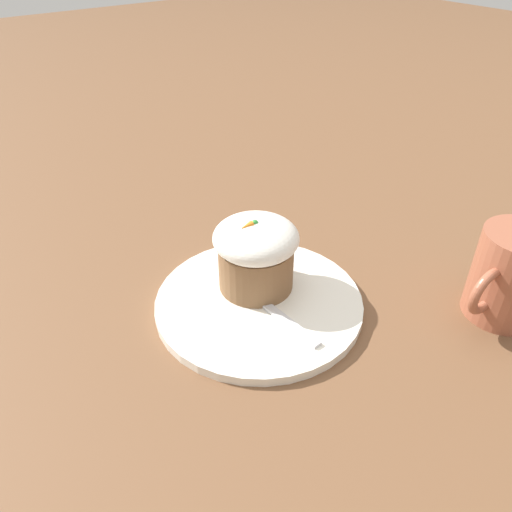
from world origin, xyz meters
name	(u,v)px	position (x,y,z in m)	size (l,w,h in m)	color
ground_plane	(259,306)	(0.00, 0.00, 0.00)	(4.00, 4.00, 0.00)	brown
dessert_plate	(259,302)	(0.00, 0.00, 0.01)	(0.23, 0.23, 0.01)	white
carrot_cake	(256,253)	(-0.01, -0.02, 0.06)	(0.10, 0.10, 0.09)	brown
spoon	(260,296)	(0.00, 0.00, 0.01)	(0.04, 0.14, 0.01)	silver
coffee_cup	(510,276)	(-0.21, 0.17, 0.05)	(0.11, 0.08, 0.10)	#9E563D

